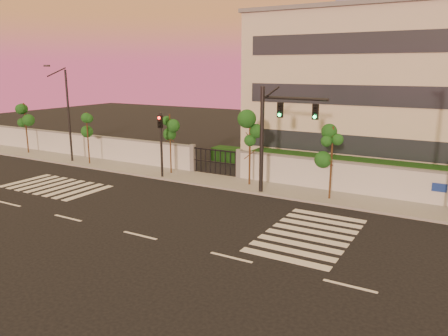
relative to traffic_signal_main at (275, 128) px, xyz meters
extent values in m
plane|color=black|center=(-2.80, -9.40, -4.27)|extent=(120.00, 120.00, 0.00)
cube|color=gray|center=(-2.80, 1.10, -4.19)|extent=(60.00, 3.00, 0.15)
cube|color=silver|center=(-20.30, 2.60, -3.27)|extent=(25.00, 0.30, 2.00)
cube|color=slate|center=(-20.30, 2.60, -2.21)|extent=(25.00, 0.36, 0.12)
cube|color=slate|center=(-7.80, 2.60, -3.17)|extent=(0.35, 0.35, 2.20)
cube|color=slate|center=(-3.80, 2.60, -3.17)|extent=(0.35, 0.35, 2.20)
cube|color=black|center=(6.20, 5.10, -3.37)|extent=(20.00, 2.00, 1.80)
cube|color=black|center=(-18.80, 5.10, -3.57)|extent=(12.00, 1.80, 1.40)
cube|color=black|center=(-5.80, 7.60, -3.67)|extent=(6.00, 1.50, 1.20)
cube|color=beige|center=(6.20, 12.60, 1.73)|extent=(24.00, 12.00, 12.00)
cube|color=#262D38|center=(6.20, 6.58, -1.77)|extent=(22.00, 0.08, 1.40)
cube|color=#262D38|center=(6.20, 6.58, 1.73)|extent=(22.00, 0.08, 1.40)
cube|color=#262D38|center=(6.20, 6.58, 5.23)|extent=(22.00, 0.08, 1.40)
cube|color=slate|center=(6.20, 12.60, 7.83)|extent=(24.40, 12.40, 0.30)
cube|color=silver|center=(-16.80, -5.40, -4.26)|extent=(0.50, 4.00, 0.02)
cube|color=silver|center=(-15.90, -5.40, -4.26)|extent=(0.50, 4.00, 0.02)
cube|color=silver|center=(-15.00, -5.40, -4.26)|extent=(0.50, 4.00, 0.02)
cube|color=silver|center=(-14.10, -5.40, -4.26)|extent=(0.50, 4.00, 0.02)
cube|color=silver|center=(-13.20, -5.40, -4.26)|extent=(0.50, 4.00, 0.02)
cube|color=silver|center=(-12.30, -5.40, -4.26)|extent=(0.50, 4.00, 0.02)
cube|color=silver|center=(-11.40, -5.40, -4.26)|extent=(0.50, 4.00, 0.02)
cube|color=silver|center=(-10.50, -5.40, -4.26)|extent=(0.50, 4.00, 0.02)
cube|color=silver|center=(4.20, -8.40, -4.26)|extent=(4.00, 0.50, 0.02)
cube|color=silver|center=(4.20, -7.50, -4.26)|extent=(4.00, 0.50, 0.02)
cube|color=silver|center=(4.20, -6.60, -4.26)|extent=(4.00, 0.50, 0.02)
cube|color=silver|center=(4.20, -5.70, -4.26)|extent=(4.00, 0.50, 0.02)
cube|color=silver|center=(4.20, -4.80, -4.26)|extent=(4.00, 0.50, 0.02)
cube|color=silver|center=(4.20, -3.90, -4.26)|extent=(4.00, 0.50, 0.02)
cube|color=silver|center=(4.20, -3.00, -4.26)|extent=(4.00, 0.50, 0.02)
cube|color=silver|center=(4.20, -2.10, -4.26)|extent=(4.00, 0.50, 0.02)
cube|color=silver|center=(-12.80, -9.40, -4.26)|extent=(2.00, 0.15, 0.01)
cube|color=silver|center=(-7.80, -9.40, -4.26)|extent=(2.00, 0.15, 0.01)
cube|color=silver|center=(-2.80, -9.40, -4.26)|extent=(2.00, 0.15, 0.01)
cube|color=silver|center=(2.20, -9.40, -4.26)|extent=(2.00, 0.15, 0.01)
cube|color=silver|center=(7.20, -9.40, -4.26)|extent=(2.00, 0.15, 0.01)
cylinder|color=#382314|center=(-25.26, 1.12, -1.91)|extent=(0.12, 0.12, 4.73)
sphere|color=#154C19|center=(-25.26, 1.12, -0.49)|extent=(1.12, 1.12, 1.12)
sphere|color=#154C19|center=(-24.90, 1.32, -1.20)|extent=(0.86, 0.86, 0.86)
sphere|color=#154C19|center=(-25.56, 0.97, -0.96)|extent=(0.81, 0.81, 0.81)
cylinder|color=#382314|center=(-16.71, 0.56, -2.08)|extent=(0.11, 0.11, 4.38)
sphere|color=#154C19|center=(-16.71, 0.56, -0.77)|extent=(1.00, 1.00, 1.00)
sphere|color=#154C19|center=(-16.40, 0.75, -1.42)|extent=(0.76, 0.76, 0.76)
sphere|color=#154C19|center=(-16.99, 0.43, -1.21)|extent=(0.73, 0.73, 0.73)
cylinder|color=#382314|center=(-8.88, 1.27, -1.99)|extent=(0.11, 0.11, 4.57)
sphere|color=#154C19|center=(-8.88, 1.27, -0.62)|extent=(0.97, 0.97, 0.97)
sphere|color=#154C19|center=(-8.58, 1.45, -1.30)|extent=(0.74, 0.74, 0.74)
sphere|color=#154C19|center=(-9.15, 1.14, -1.07)|extent=(0.71, 0.71, 0.71)
cylinder|color=#382314|center=(-2.27, 1.20, -1.82)|extent=(0.13, 0.13, 4.89)
sphere|color=#154C19|center=(-2.27, 1.20, -0.36)|extent=(1.17, 1.17, 1.17)
sphere|color=#154C19|center=(-1.89, 1.41, -1.09)|extent=(0.90, 0.90, 0.90)
sphere|color=#154C19|center=(-2.59, 1.04, -0.85)|extent=(0.85, 0.85, 0.85)
cylinder|color=#382314|center=(3.41, 0.67, -2.01)|extent=(0.11, 0.11, 4.52)
sphere|color=#154C19|center=(3.41, 0.67, -0.65)|extent=(1.03, 1.03, 1.03)
sphere|color=#154C19|center=(3.74, 0.86, -1.33)|extent=(0.79, 0.79, 0.79)
sphere|color=#154C19|center=(3.13, 0.53, -1.10)|extent=(0.75, 0.75, 0.75)
cylinder|color=black|center=(-0.85, 0.01, -0.89)|extent=(0.26, 0.26, 6.75)
cylinder|color=black|center=(1.22, 0.01, 1.83)|extent=(4.14, 0.51, 0.17)
cube|color=black|center=(0.35, -0.04, 1.12)|extent=(0.38, 0.20, 0.98)
sphere|color=#0CF259|center=(0.35, -0.15, 0.82)|extent=(0.22, 0.22, 0.22)
cube|color=black|center=(2.53, -0.04, 1.12)|extent=(0.38, 0.20, 0.98)
sphere|color=#0CF259|center=(2.53, -0.15, 0.82)|extent=(0.22, 0.22, 0.22)
cylinder|color=black|center=(-8.73, -0.01, -1.88)|extent=(0.17, 0.17, 4.78)
cube|color=black|center=(-8.73, -0.06, -0.12)|extent=(0.37, 0.19, 0.96)
sphere|color=red|center=(-8.73, -0.17, 0.18)|extent=(0.21, 0.21, 0.21)
cylinder|color=black|center=(-18.80, 0.60, -0.41)|extent=(0.17, 0.17, 7.72)
cylinder|color=black|center=(-18.80, -0.27, 3.26)|extent=(0.10, 1.85, 0.75)
cube|color=#3F3F44|center=(-18.80, -1.14, 3.74)|extent=(0.48, 0.24, 0.14)
camera|label=1|loc=(10.50, -24.44, 3.58)|focal=35.00mm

